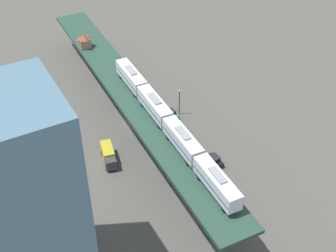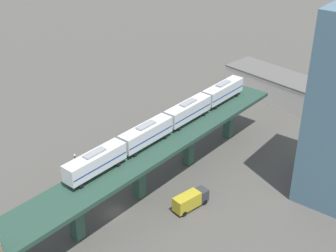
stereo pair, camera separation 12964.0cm
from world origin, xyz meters
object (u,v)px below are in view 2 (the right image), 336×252
at_px(street_car_green, 86,184).
at_px(delivery_truck, 190,200).
at_px(subway_train, 168,121).
at_px(warehouse_building, 277,86).
at_px(street_car_black, 149,144).
at_px(street_lamp, 76,167).
at_px(street_car_blue, 15,235).

height_order(street_car_green, delivery_truck, delivery_truck).
bearing_deg(subway_train, warehouse_building, 88.03).
bearing_deg(street_car_black, subway_train, -26.66).
bearing_deg(street_lamp, street_car_blue, -78.09).
height_order(subway_train, street_car_black, subway_train).
height_order(street_car_blue, street_car_green, same).
xyz_separation_m(delivery_truck, street_lamp, (-21.84, -7.55, 2.35)).
bearing_deg(delivery_truck, subway_train, 146.24).
relative_size(street_car_green, street_lamp, 0.66).
distance_m(street_car_blue, warehouse_building, 78.58).
distance_m(subway_train, street_car_black, 14.59).
distance_m(subway_train, street_lamp, 19.89).
distance_m(street_car_black, delivery_truck, 22.82).
distance_m(subway_train, warehouse_building, 46.87).
xyz_separation_m(street_car_blue, street_lamp, (-3.63, 17.21, 3.17)).
height_order(subway_train, warehouse_building, subway_train).
bearing_deg(street_car_green, delivery_truck, 20.82).
height_order(street_car_blue, street_lamp, street_lamp).
distance_m(street_car_green, delivery_truck, 20.92).
bearing_deg(subway_train, street_car_green, -121.42).
relative_size(subway_train, delivery_truck, 6.64).
distance_m(delivery_truck, street_lamp, 23.23).
relative_size(street_car_blue, street_car_green, 1.03).
xyz_separation_m(subway_train, warehouse_building, (1.59, 46.13, -8.13)).
bearing_deg(delivery_truck, street_lamp, -160.94).
height_order(street_car_blue, warehouse_building, warehouse_building).
bearing_deg(subway_train, street_car_blue, -103.35).
relative_size(subway_train, street_lamp, 7.19).
height_order(subway_train, street_car_green, subway_train).
height_order(street_car_black, street_lamp, street_lamp).
xyz_separation_m(street_car_blue, street_car_green, (-1.32, 17.33, 0.00)).
bearing_deg(street_car_black, warehouse_building, 75.77).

